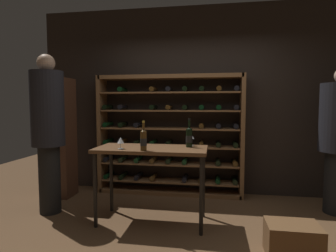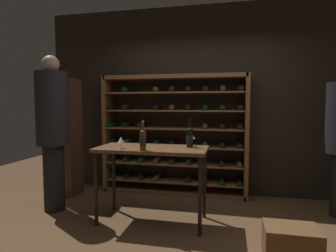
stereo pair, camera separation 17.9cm
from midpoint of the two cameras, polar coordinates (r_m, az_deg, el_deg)
The scene contains 11 objects.
ground_plane at distance 3.23m, azimuth 4.30°, elevation -21.68°, with size 9.36×9.36×0.00m, color brown.
back_wall at distance 4.57m, azimuth 7.46°, elevation 5.13°, with size 5.07×0.10×2.96m, color black.
wine_rack at distance 4.44m, azimuth 2.34°, elevation -1.99°, with size 2.29×0.32×1.88m.
tasting_table at distance 3.39m, azimuth -1.75°, elevation -5.99°, with size 1.31×0.61×0.91m.
person_bystander_dark_jacket at distance 3.98m, azimuth -21.15°, elevation 0.12°, with size 0.42×0.42×2.06m.
wine_crate at distance 3.02m, azimuth 25.34°, elevation -20.72°, with size 0.48×0.34×0.31m, color brown.
display_cabinet at distance 4.68m, azimuth -19.21°, elevation -2.16°, with size 0.44×0.36×1.81m, color #4C2D1E.
wine_bottle_green_slim at distance 3.14m, azimuth -3.47°, elevation -2.77°, with size 0.07×0.07×0.33m.
wine_bottle_amber_reserve at distance 3.38m, azimuth 5.94°, elevation -2.22°, with size 0.08×0.08×0.35m.
wine_glass_stemmed_left at distance 3.50m, azimuth 6.39°, elevation -2.27°, with size 0.08×0.08×0.14m.
wine_glass_stemmed_center at distance 3.30m, azimuth -7.97°, elevation -2.92°, with size 0.08×0.08×0.14m.
Camera 2 is at (0.50, -2.86, 1.42)m, focal length 30.13 mm.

